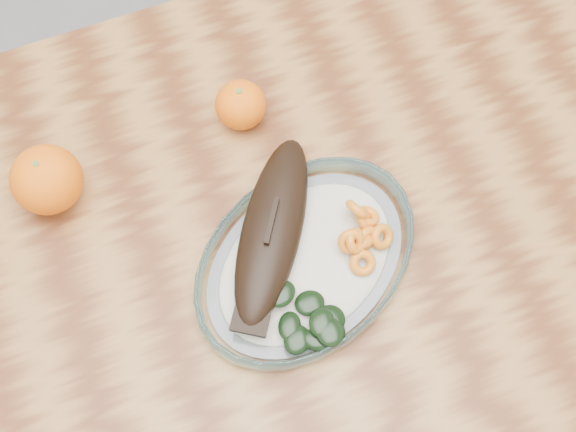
{
  "coord_description": "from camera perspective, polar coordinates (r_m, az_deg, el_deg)",
  "views": [
    {
      "loc": [
        -0.05,
        -0.32,
        1.6
      ],
      "look_at": [
        0.07,
        0.01,
        0.77
      ],
      "focal_mm": 45.0,
      "sensor_mm": 36.0,
      "label": 1
    }
  ],
  "objects": [
    {
      "name": "orange_right",
      "position": [
        0.96,
        -3.77,
        8.75
      ],
      "size": [
        0.07,
        0.07,
        0.07
      ],
      "primitive_type": "sphere",
      "color": "#FE6305",
      "rests_on": "dining_table"
    },
    {
      "name": "ground",
      "position": [
        1.63,
        -2.39,
        -11.93
      ],
      "size": [
        3.0,
        3.0,
        0.0
      ],
      "primitive_type": "plane",
      "color": "slate",
      "rests_on": "ground"
    },
    {
      "name": "plated_meal",
      "position": [
        0.88,
        1.28,
        -3.28
      ],
      "size": [
        0.73,
        0.73,
        0.08
      ],
      "rotation": [
        0.0,
        0.0,
        0.43
      ],
      "color": "white",
      "rests_on": "dining_table"
    },
    {
      "name": "orange_left",
      "position": [
        0.94,
        -18.52,
        2.74
      ],
      "size": [
        0.09,
        0.09,
        0.09
      ],
      "primitive_type": "sphere",
      "color": "#FE6305",
      "rests_on": "dining_table"
    },
    {
      "name": "dining_table",
      "position": [
        1.0,
        -3.83,
        -4.57
      ],
      "size": [
        1.2,
        0.8,
        0.75
      ],
      "color": "#5A2D15",
      "rests_on": "ground"
    }
  ]
}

